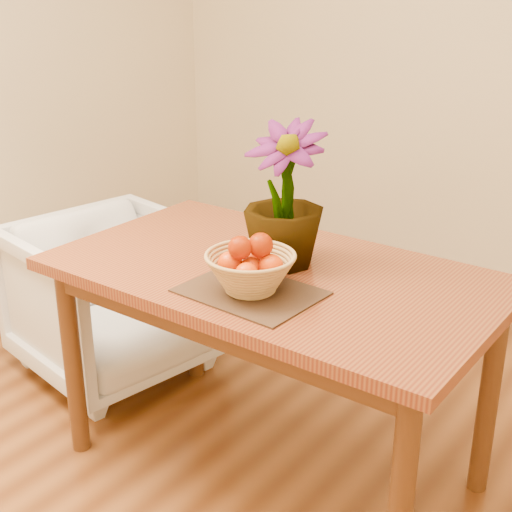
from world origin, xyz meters
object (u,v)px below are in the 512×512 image
Objects in this scene: table at (273,294)px; wicker_basket at (250,274)px; armchair at (113,291)px; potted_plant at (284,195)px.

table is 5.32× the size of wicker_basket.
table is at bearing 105.46° from wicker_basket.
armchair is (-0.93, 0.16, -0.30)m from table.
table reaches higher than armchair.
wicker_basket is 1.13m from armchair.
armchair is at bearing 164.38° from potted_plant.
wicker_basket reaches higher than table.
table is 1.91× the size of armchair.
potted_plant is at bearing -86.46° from armchair.
potted_plant is 1.12m from armchair.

